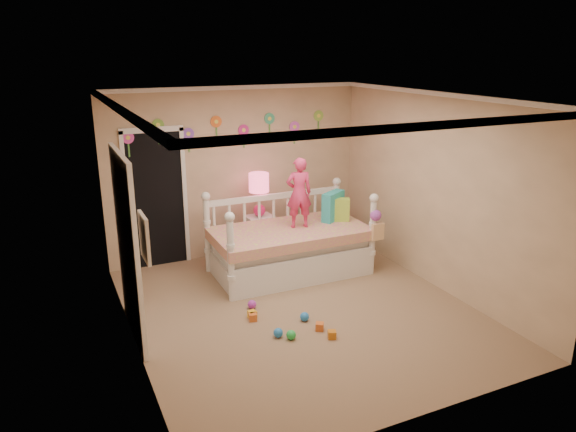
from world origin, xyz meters
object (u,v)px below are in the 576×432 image
table_lamp (259,188)px  daybed (289,233)px  nightstand (260,237)px  child (299,193)px

table_lamp → daybed: bearing=-76.9°
daybed → table_lamp: (-0.17, 0.72, 0.51)m
nightstand → table_lamp: bearing=86.7°
daybed → table_lamp: bearing=103.6°
child → table_lamp: child is taller
daybed → child: 0.59m
child → daybed: bearing=11.0°
daybed → table_lamp: 0.90m
nightstand → child: bearing=-69.8°
child → nightstand: 1.15m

